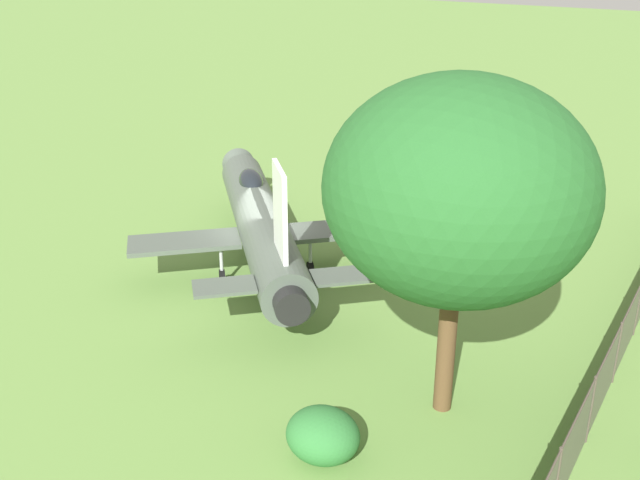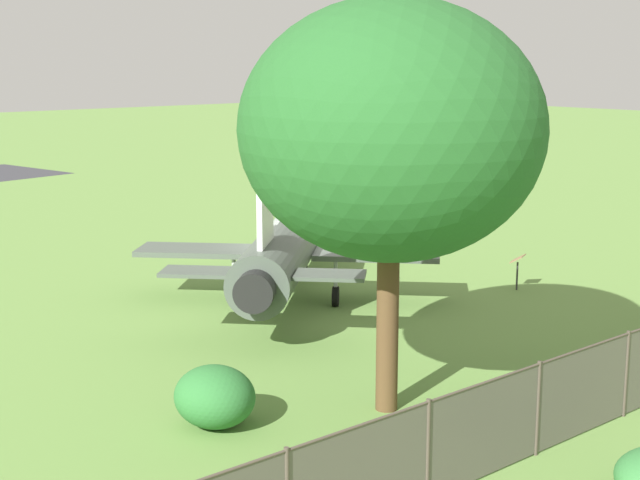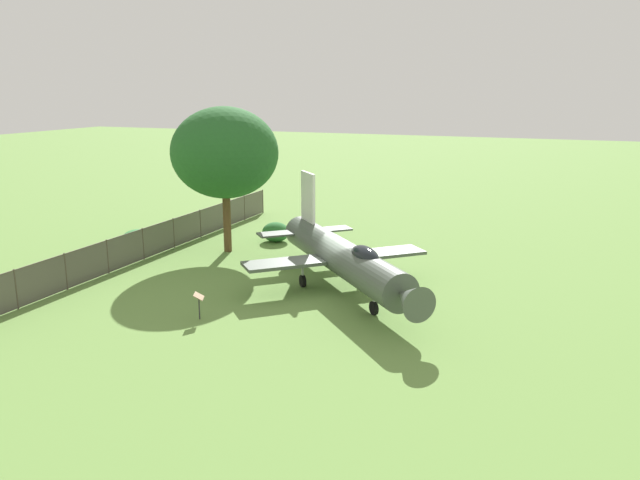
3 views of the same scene
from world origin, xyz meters
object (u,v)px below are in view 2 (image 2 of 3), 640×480
at_px(info_plaque, 518,264).
at_px(shade_tree, 390,131).
at_px(shrub_near_fence, 215,397).
at_px(display_jet, 291,238).

bearing_deg(info_plaque, shade_tree, -156.25).
relative_size(shrub_near_fence, info_plaque, 1.53).
height_order(shade_tree, shrub_near_fence, shade_tree).
relative_size(display_jet, info_plaque, 10.27).
relative_size(display_jet, shade_tree, 1.38).
bearing_deg(display_jet, info_plaque, -81.82).
height_order(display_jet, shade_tree, shade_tree).
bearing_deg(display_jet, shade_tree, -161.01).
bearing_deg(shrub_near_fence, display_jet, 42.76).
distance_m(display_jet, info_plaque, 7.22).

